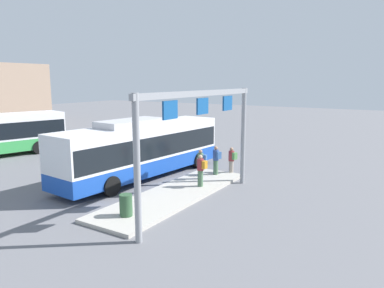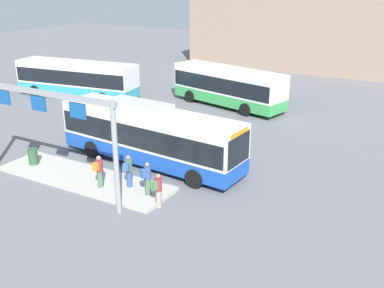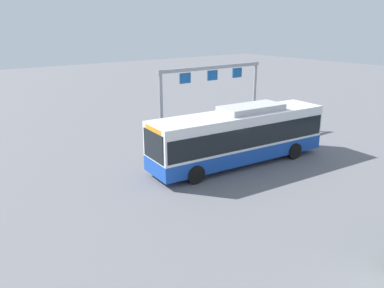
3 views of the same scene
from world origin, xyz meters
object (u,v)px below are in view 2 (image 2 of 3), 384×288
(bus_background_right, at_px, (77,77))
(trash_bin, at_px, (33,156))
(person_boarding, at_px, (158,190))
(person_waiting_mid, at_px, (129,170))
(bus_background_left, at_px, (228,85))
(person_waiting_near, at_px, (147,178))
(bus_main, at_px, (150,133))
(person_waiting_far, at_px, (99,171))

(bus_background_right, bearing_deg, trash_bin, 116.30)
(person_boarding, distance_m, person_waiting_mid, 2.40)
(bus_background_right, xyz_separation_m, person_waiting_mid, (14.94, -12.58, -0.73))
(bus_background_left, xyz_separation_m, bus_background_right, (-12.71, -3.79, 0.00))
(person_waiting_mid, height_order, trash_bin, person_waiting_mid)
(trash_bin, bearing_deg, bus_background_left, 75.82)
(person_boarding, bearing_deg, bus_background_left, 29.38)
(trash_bin, bearing_deg, person_waiting_near, -0.00)
(bus_background_left, bearing_deg, bus_main, 109.64)
(bus_main, distance_m, bus_background_right, 16.74)
(bus_background_left, relative_size, person_waiting_near, 6.07)
(person_boarding, relative_size, person_waiting_far, 1.00)
(person_boarding, xyz_separation_m, trash_bin, (-8.68, 0.54, -0.28))
(bus_main, distance_m, person_waiting_mid, 3.56)
(bus_main, relative_size, bus_background_right, 1.02)
(bus_background_right, height_order, person_boarding, bus_background_right)
(bus_main, xyz_separation_m, person_waiting_mid, (0.99, -3.33, -0.76))
(person_waiting_far, bearing_deg, bus_background_right, 48.65)
(person_waiting_mid, relative_size, trash_bin, 1.86)
(person_waiting_mid, bearing_deg, person_waiting_near, -114.64)
(person_waiting_near, distance_m, person_waiting_far, 2.58)
(person_waiting_mid, bearing_deg, bus_background_right, 36.94)
(bus_main, xyz_separation_m, bus_background_right, (-13.95, 9.25, -0.03))
(bus_background_left, distance_m, trash_bin, 17.19)
(bus_main, distance_m, person_boarding, 5.33)
(person_boarding, bearing_deg, person_waiting_mid, 85.10)
(bus_background_right, bearing_deg, bus_background_left, -170.64)
(person_waiting_mid, relative_size, person_waiting_far, 1.00)
(bus_main, distance_m, person_waiting_near, 4.32)
(bus_background_right, xyz_separation_m, person_waiting_far, (13.70, -13.31, -0.73))
(bus_background_left, relative_size, person_waiting_mid, 6.07)
(bus_background_right, relative_size, person_boarding, 6.71)
(person_waiting_near, bearing_deg, bus_main, 55.15)
(person_waiting_near, bearing_deg, person_waiting_far, 123.24)
(person_waiting_near, height_order, person_waiting_far, same)
(bus_background_right, bearing_deg, person_waiting_mid, 132.68)
(person_waiting_near, xyz_separation_m, person_waiting_far, (-2.54, -0.47, 0.00))
(bus_background_left, bearing_deg, person_boarding, 118.84)
(person_waiting_mid, height_order, person_waiting_far, same)
(bus_background_right, relative_size, trash_bin, 12.46)
(person_waiting_far, bearing_deg, bus_main, -0.78)
(bus_background_right, bearing_deg, person_waiting_near, 134.41)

